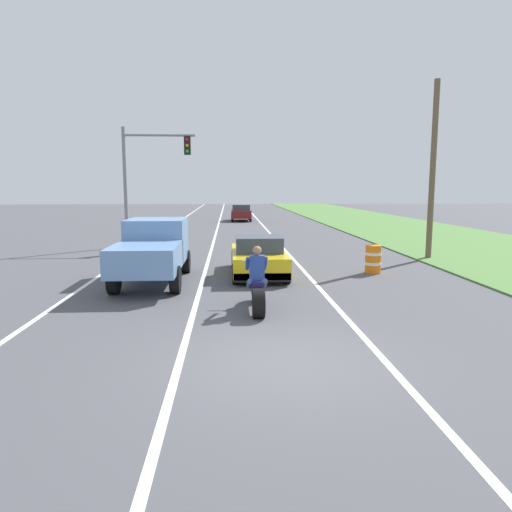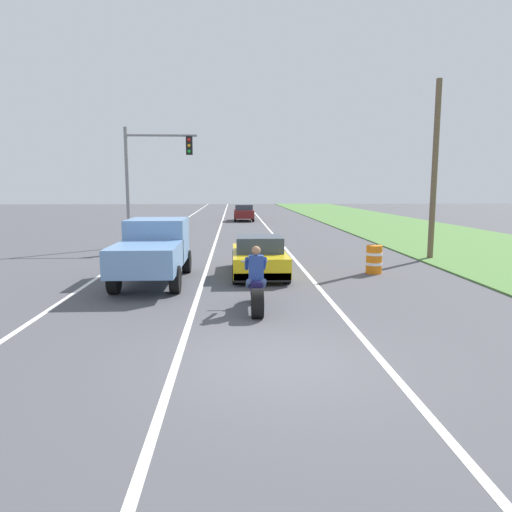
{
  "view_description": "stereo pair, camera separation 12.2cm",
  "coord_description": "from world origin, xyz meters",
  "px_view_note": "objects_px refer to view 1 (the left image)",
  "views": [
    {
      "loc": [
        -0.91,
        -7.79,
        3.02
      ],
      "look_at": [
        -0.12,
        6.04,
        1.0
      ],
      "focal_mm": 33.0,
      "sensor_mm": 36.0,
      "label": 1
    },
    {
      "loc": [
        -0.79,
        -7.79,
        3.02
      ],
      "look_at": [
        -0.12,
        6.04,
        1.0
      ],
      "focal_mm": 33.0,
      "sensor_mm": 36.0,
      "label": 2
    }
  ],
  "objects_px": {
    "motorcycle_with_rider": "(257,288)",
    "distant_car_far_ahead": "(241,212)",
    "pickup_truck_left_lane_light_blue": "(153,248)",
    "construction_barrel_nearest": "(373,259)",
    "traffic_light_mast_near": "(146,169)",
    "sports_car_yellow": "(258,257)"
  },
  "relations": [
    {
      "from": "traffic_light_mast_near",
      "to": "sports_car_yellow",
      "type": "bearing_deg",
      "value": -57.55
    },
    {
      "from": "pickup_truck_left_lane_light_blue",
      "to": "construction_barrel_nearest",
      "type": "xyz_separation_m",
      "value": [
        7.52,
        1.23,
        -0.6
      ]
    },
    {
      "from": "traffic_light_mast_near",
      "to": "construction_barrel_nearest",
      "type": "distance_m",
      "value": 12.71
    },
    {
      "from": "pickup_truck_left_lane_light_blue",
      "to": "traffic_light_mast_near",
      "type": "xyz_separation_m",
      "value": [
        -1.72,
        9.26,
        2.82
      ]
    },
    {
      "from": "motorcycle_with_rider",
      "to": "sports_car_yellow",
      "type": "height_order",
      "value": "motorcycle_with_rider"
    },
    {
      "from": "motorcycle_with_rider",
      "to": "distant_car_far_ahead",
      "type": "relative_size",
      "value": 0.55
    },
    {
      "from": "sports_car_yellow",
      "to": "motorcycle_with_rider",
      "type": "bearing_deg",
      "value": -93.91
    },
    {
      "from": "construction_barrel_nearest",
      "to": "sports_car_yellow",
      "type": "bearing_deg",
      "value": -178.96
    },
    {
      "from": "motorcycle_with_rider",
      "to": "sports_car_yellow",
      "type": "distance_m",
      "value": 4.9
    },
    {
      "from": "motorcycle_with_rider",
      "to": "distant_car_far_ahead",
      "type": "xyz_separation_m",
      "value": [
        0.42,
        31.8,
        0.18
      ]
    },
    {
      "from": "motorcycle_with_rider",
      "to": "sports_car_yellow",
      "type": "xyz_separation_m",
      "value": [
        0.33,
        4.89,
        0.04
      ]
    },
    {
      "from": "construction_barrel_nearest",
      "to": "distant_car_far_ahead",
      "type": "distance_m",
      "value": 27.14
    },
    {
      "from": "pickup_truck_left_lane_light_blue",
      "to": "construction_barrel_nearest",
      "type": "bearing_deg",
      "value": 9.32
    },
    {
      "from": "pickup_truck_left_lane_light_blue",
      "to": "construction_barrel_nearest",
      "type": "height_order",
      "value": "pickup_truck_left_lane_light_blue"
    },
    {
      "from": "construction_barrel_nearest",
      "to": "motorcycle_with_rider",
      "type": "bearing_deg",
      "value": -131.73
    },
    {
      "from": "construction_barrel_nearest",
      "to": "distant_car_far_ahead",
      "type": "relative_size",
      "value": 0.25
    },
    {
      "from": "sports_car_yellow",
      "to": "pickup_truck_left_lane_light_blue",
      "type": "bearing_deg",
      "value": -161.31
    },
    {
      "from": "construction_barrel_nearest",
      "to": "distant_car_far_ahead",
      "type": "bearing_deg",
      "value": 98.49
    },
    {
      "from": "sports_car_yellow",
      "to": "traffic_light_mast_near",
      "type": "bearing_deg",
      "value": 122.45
    },
    {
      "from": "pickup_truck_left_lane_light_blue",
      "to": "traffic_light_mast_near",
      "type": "bearing_deg",
      "value": 100.51
    },
    {
      "from": "pickup_truck_left_lane_light_blue",
      "to": "traffic_light_mast_near",
      "type": "relative_size",
      "value": 0.8
    },
    {
      "from": "traffic_light_mast_near",
      "to": "motorcycle_with_rider",
      "type": "bearing_deg",
      "value": -69.65
    }
  ]
}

